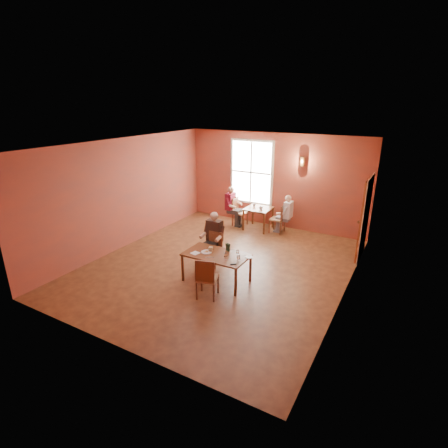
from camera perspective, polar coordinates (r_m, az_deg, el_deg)
The scene contains 30 objects.
ground at distance 8.86m, azimuth -0.64°, elevation -6.79°, with size 6.00×7.00×0.01m, color brown.
wall_back at distance 11.37m, azimuth 8.23°, elevation 7.02°, with size 6.00×0.04×3.00m, color brown.
wall_front at distance 5.75m, azimuth -18.49°, elevation -6.58°, with size 6.00×0.04×3.00m, color brown.
wall_left at distance 10.08m, azimuth -15.67°, elevation 4.88°, with size 0.04×7.00×3.00m, color brown.
wall_right at distance 7.35m, azimuth 20.03°, elevation -0.99°, with size 0.04×7.00×3.00m, color brown.
ceiling at distance 7.99m, azimuth -0.72°, elevation 12.86°, with size 6.00×7.00×0.04m, color white.
window at distance 11.58m, azimuth 4.47°, elevation 8.41°, with size 1.36×0.10×1.96m, color white.
door at distance 9.67m, azimuth 21.81°, elevation 0.78°, with size 0.12×1.04×2.10m, color maroon.
wall_sconce at distance 10.86m, azimuth 12.70°, elevation 9.93°, with size 0.16×0.16×0.28m, color brown.
main_table at distance 8.00m, azimuth -1.24°, elevation -7.13°, with size 1.44×0.81×0.68m, color brown, non-canonical shape.
chair_diner_main at distance 8.70m, azimuth -1.92°, elevation -4.21°, with size 0.38×0.38×0.85m, color #5F3016, non-canonical shape.
diner_main at distance 8.59m, azimuth -2.04°, elevation -2.97°, with size 0.51×0.51×1.28m, color black, non-canonical shape.
chair_empty at distance 7.36m, azimuth -2.72°, elevation -8.67°, with size 0.40×0.40×0.91m, color #532E12, non-canonical shape.
plate_food at distance 7.94m, azimuth -2.87°, elevation -4.54°, with size 0.25×0.25×0.03m, color white.
sandwich at distance 7.96m, azimuth -2.18°, elevation -4.22°, with size 0.08×0.08×0.10m, color tan.
goblet_a at distance 7.70m, azimuth 2.24°, elevation -4.77°, with size 0.07×0.07×0.17m, color white, non-canonical shape.
goblet_b at distance 7.43m, azimuth 2.43°, elevation -5.72°, with size 0.07×0.07×0.17m, color white, non-canonical shape.
goblet_c at distance 7.55m, azimuth 0.22°, elevation -5.27°, with size 0.07×0.07×0.17m, color white, non-canonical shape.
menu_stand at distance 7.97m, azimuth 0.64°, elevation -3.82°, with size 0.11×0.05×0.18m, color #19341E.
knife at distance 7.70m, azimuth -2.32°, elevation -5.46°, with size 0.19×0.02×0.00m, color silver.
napkin at distance 7.92m, azimuth -4.72°, elevation -4.74°, with size 0.18×0.18×0.01m, color white.
side_plate at distance 7.72m, azimuth 4.09°, elevation -5.37°, with size 0.17×0.17×0.01m, color white.
sunglasses at distance 7.38m, azimuth 1.52°, elevation -6.56°, with size 0.13×0.04×0.02m, color black.
second_table at distance 11.25m, azimuth 5.60°, elevation 0.91°, with size 0.79×0.79×0.70m, color brown, non-canonical shape.
chair_diner_white at distance 10.99m, azimuth 8.72°, elevation 0.91°, with size 0.40×0.40×0.91m, color #402713, non-canonical shape.
diner_white at distance 10.94m, azimuth 8.90°, elevation 1.55°, with size 0.47×0.47×1.18m, color silver, non-canonical shape.
chair_diner_maroon at distance 11.48m, azimuth 2.66°, elevation 1.96°, with size 0.41×0.41×0.93m, color #4C2B18, non-canonical shape.
diner_maroon at distance 11.44m, azimuth 2.53°, elevation 2.77°, with size 0.50×0.50×1.26m, color #551416, non-canonical shape.
cup_a at distance 11.00m, azimuth 6.06°, elevation 2.60°, with size 0.12×0.12×0.09m, color silver.
cup_b at distance 11.28m, azimuth 4.95°, elevation 3.07°, with size 0.10×0.10×0.09m, color white.
Camera 1 is at (3.97, -6.87, 3.94)m, focal length 28.00 mm.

